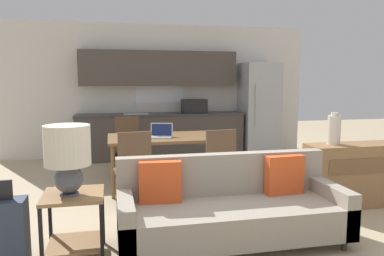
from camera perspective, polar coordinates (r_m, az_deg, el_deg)
ground_plane at (r=3.68m, az=4.72°, el=-17.85°), size 20.00×20.00×0.00m
wall_back at (r=7.88m, az=-5.17°, el=5.73°), size 6.40×0.07×2.70m
kitchen_counter at (r=7.61m, az=-4.75°, el=1.83°), size 3.35×0.65×2.15m
refrigerator at (r=8.05m, az=10.16°, el=2.89°), size 0.74×0.73×1.92m
dining_table at (r=5.48m, az=-4.10°, el=-1.84°), size 1.64×0.99×0.75m
couch at (r=3.72m, az=5.83°, el=-12.15°), size 2.15×0.80×0.83m
side_table at (r=3.52m, az=-17.52°, el=-12.44°), size 0.52×0.52×0.58m
table_lamp at (r=3.34m, az=-18.42°, el=-3.64°), size 0.39×0.39×0.61m
credenza at (r=5.13m, az=23.41°, el=-6.53°), size 1.21×0.41×0.78m
vase at (r=4.91m, az=20.82°, el=-0.21°), size 0.16×0.16×0.39m
dining_chair_far_left at (r=6.34m, az=-9.90°, el=-2.33°), size 0.45×0.45×0.96m
dining_chair_near_right at (r=4.79m, az=3.85°, el=-5.36°), size 0.47×0.47×0.96m
dining_chair_near_left at (r=4.66m, az=-8.91°, el=-5.79°), size 0.47×0.47×0.96m
laptop at (r=5.37m, az=-4.72°, el=-0.90°), size 0.37×0.33×0.20m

